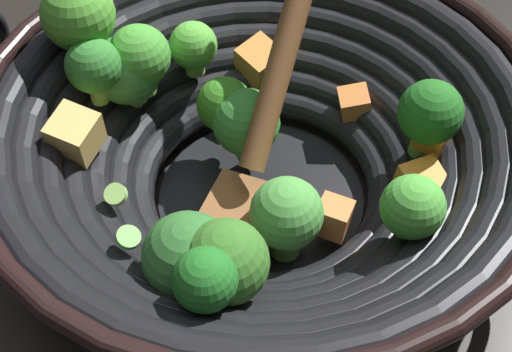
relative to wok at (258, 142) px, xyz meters
The scene contains 2 objects.
ground_plane 0.07m from the wok, 144.23° to the left, with size 4.00×4.00×0.00m, color black.
wok is the anchor object (origin of this frame).
Camera 1 is at (0.24, 0.25, 0.43)m, focal length 51.56 mm.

